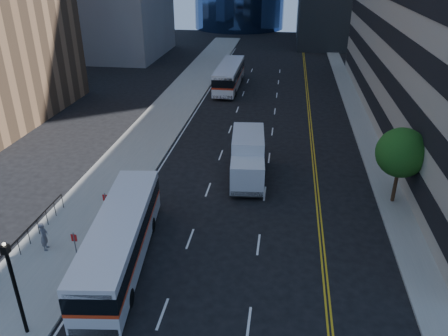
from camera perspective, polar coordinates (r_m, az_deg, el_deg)
name	(u,v)px	position (r m, az deg, el deg)	size (l,w,h in m)	color
ground	(246,266)	(23.84, 2.94, -12.64)	(160.00, 160.00, 0.00)	black
sidewalk_west	(172,109)	(47.55, -6.86, 7.68)	(5.00, 90.00, 0.15)	gray
sidewalk_east	(358,118)	(46.63, 17.16, 6.32)	(2.00, 90.00, 0.15)	gray
street_tree	(401,153)	(29.81, 22.17, 1.85)	(3.20, 3.20, 5.10)	#332114
lamp_post	(15,285)	(20.38, -25.65, -13.65)	(0.28, 0.28, 4.56)	black
bus_front	(121,238)	(23.80, -13.34, -8.91)	(3.67, 11.07, 2.80)	silver
bus_rear	(229,76)	(54.84, 0.69, 11.99)	(2.54, 11.39, 2.93)	silver
box_truck	(248,157)	(31.75, 3.12, 1.42)	(2.84, 6.85, 3.20)	silver
pedestrian	(44,236)	(26.20, -22.45, -8.22)	(0.62, 0.41, 1.70)	#5C5C63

